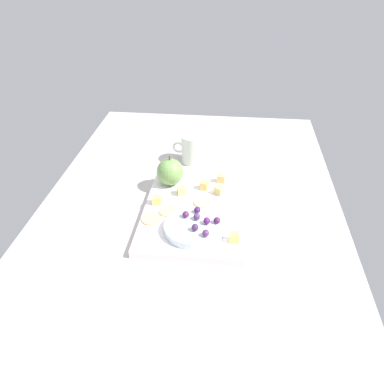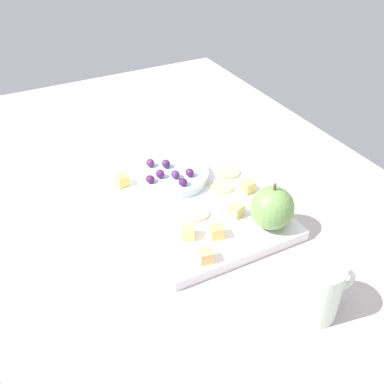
{
  "view_description": "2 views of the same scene",
  "coord_description": "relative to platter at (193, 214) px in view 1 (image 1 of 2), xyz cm",
  "views": [
    {
      "loc": [
        -86.3,
        -10.34,
        69.5
      ],
      "look_at": [
        3.8,
        -0.75,
        10.74
      ],
      "focal_mm": 37.68,
      "sensor_mm": 36.0,
      "label": 1
    },
    {
      "loc": [
        64.99,
        -35.85,
        60.58
      ],
      "look_at": [
        1.95,
        -2.74,
        9.16
      ],
      "focal_mm": 43.1,
      "sensor_mm": 36.0,
      "label": 2
    }
  ],
  "objects": [
    {
      "name": "table",
      "position": [
        -1.12,
        1.37,
        -3.22
      ],
      "size": [
        145.62,
        84.42,
        4.46
      ],
      "primitive_type": "cube",
      "color": "#B6ACAA",
      "rests_on": "ground"
    },
    {
      "name": "grape_6",
      "position": [
        -7.01,
        -6.66,
        3.64
      ],
      "size": [
        1.9,
        1.71,
        1.52
      ],
      "primitive_type": "ellipsoid",
      "color": "#4A1B4A",
      "rests_on": "serving_dish"
    },
    {
      "name": "grape_5",
      "position": [
        -10.56,
        -1.53,
        3.77
      ],
      "size": [
        1.9,
        1.71,
        1.79
      ],
      "primitive_type": "ellipsoid",
      "color": "#412455",
      "rests_on": "serving_dish"
    },
    {
      "name": "apple_whole",
      "position": [
        13.26,
        8.18,
        4.97
      ],
      "size": [
        7.97,
        7.97,
        7.97
      ],
      "primitive_type": "sphere",
      "color": "#709D50",
      "rests_on": "platter"
    },
    {
      "name": "cracker_1",
      "position": [
        4.08,
        -2.18,
        1.19
      ],
      "size": [
        5.08,
        5.08,
        0.4
      ],
      "primitive_type": "cylinder",
      "color": "#D9B48B",
      "rests_on": "platter"
    },
    {
      "name": "cheese_cube_3",
      "position": [
        2.47,
        10.35,
        2.14
      ],
      "size": [
        2.59,
        2.59,
        2.31
      ],
      "primitive_type": "cube",
      "rotation": [
        0.0,
        0.0,
        0.13
      ],
      "color": "#F0D569",
      "rests_on": "platter"
    },
    {
      "name": "cheese_cube_4",
      "position": [
        -11.35,
        -11.06,
        2.14
      ],
      "size": [
        2.49,
        2.49,
        2.31
      ],
      "primitive_type": "cube",
      "rotation": [
        0.0,
        0.0,
        0.08
      ],
      "color": "#E1D467",
      "rests_on": "platter"
    },
    {
      "name": "cheese_cube_5",
      "position": [
        7.83,
        4.2,
        2.14
      ],
      "size": [
        2.93,
        2.93,
        2.31
      ],
      "primitive_type": "cube",
      "rotation": [
        0.0,
        0.0,
        0.33
      ],
      "color": "#E7C474",
      "rests_on": "platter"
    },
    {
      "name": "serving_dish",
      "position": [
        -8.5,
        -1.07,
        1.93
      ],
      "size": [
        15.03,
        15.03,
        1.88
      ],
      "primitive_type": "cylinder",
      "color": "silver",
      "rests_on": "platter"
    },
    {
      "name": "grape_3",
      "position": [
        -7.68,
        -4.18,
        3.76
      ],
      "size": [
        1.9,
        1.71,
        1.78
      ],
      "primitive_type": "ellipsoid",
      "color": "#561D63",
      "rests_on": "serving_dish"
    },
    {
      "name": "grape_1",
      "position": [
        -3.1,
        -1.36,
        3.65
      ],
      "size": [
        1.9,
        1.71,
        1.56
      ],
      "primitive_type": "ellipsoid",
      "color": "#431957",
      "rests_on": "serving_dish"
    },
    {
      "name": "cracker_0",
      "position": [
        -0.94,
        6.53,
        1.19
      ],
      "size": [
        5.08,
        5.08,
        0.4
      ],
      "primitive_type": "cylinder",
      "color": "#DEC27F",
      "rests_on": "platter"
    },
    {
      "name": "cup",
      "position": [
        31.09,
        3.61,
        3.74
      ],
      "size": [
        7.26,
        10.45,
        9.45
      ],
      "color": "white",
      "rests_on": "table"
    },
    {
      "name": "grape_4",
      "position": [
        -5.41,
        1.26,
        3.69
      ],
      "size": [
        1.9,
        1.71,
        1.63
      ],
      "primitive_type": "ellipsoid",
      "color": "#531E52",
      "rests_on": "serving_dish"
    },
    {
      "name": "cheese_cube_1",
      "position": [
        11.46,
        -2.02,
        2.14
      ],
      "size": [
        2.83,
        2.83,
        2.31
      ],
      "primitive_type": "cube",
      "rotation": [
        0.0,
        0.0,
        1.31
      ],
      "color": "#E7C767",
      "rests_on": "platter"
    },
    {
      "name": "cracker_2",
      "position": [
        -5.11,
        10.45,
        1.19
      ],
      "size": [
        5.08,
        5.08,
        0.4
      ],
      "primitive_type": "cylinder",
      "color": "#E3B97E",
      "rests_on": "platter"
    },
    {
      "name": "grape_0",
      "position": [
        -6.1,
        -1.53,
        3.71
      ],
      "size": [
        1.9,
        1.71,
        1.68
      ],
      "primitive_type": "ellipsoid",
      "color": "#4C2D62",
      "rests_on": "serving_dish"
    },
    {
      "name": "grape_2",
      "position": [
        -12.48,
        -4.27,
        3.72
      ],
      "size": [
        1.9,
        1.71,
        1.69
      ],
      "primitive_type": "ellipsoid",
      "color": "#552B5C",
      "rests_on": "serving_dish"
    },
    {
      "name": "platter",
      "position": [
        0.0,
        0.0,
        0.0
      ],
      "size": [
        36.18,
        26.73,
        1.98
      ],
      "primitive_type": "cube",
      "color": "white",
      "rests_on": "table"
    },
    {
      "name": "cheese_cube_2",
      "position": [
        9.26,
        -6.49,
        2.14
      ],
      "size": [
        3.2,
        3.2,
        2.31
      ],
      "primitive_type": "cube",
      "rotation": [
        0.0,
        0.0,
        0.99
      ],
      "color": "#E1C475",
      "rests_on": "platter"
    },
    {
      "name": "cheese_cube_0",
      "position": [
        15.87,
        -6.76,
        2.14
      ],
      "size": [
        2.69,
        2.69,
        2.31
      ],
      "primitive_type": "cube",
      "rotation": [
        0.0,
        0.0,
        1.39
      ],
      "color": "#F4C373",
      "rests_on": "platter"
    },
    {
      "name": "apple_stem",
      "position": [
        13.26,
        8.18,
        9.56
      ],
      "size": [
        0.5,
        0.5,
        1.2
      ],
      "primitive_type": "cylinder",
      "color": "brown",
      "rests_on": "apple_whole"
    }
  ]
}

